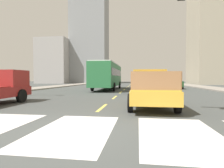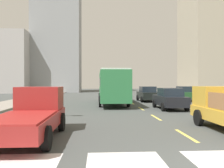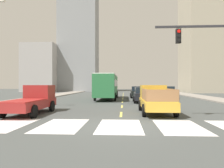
{
  "view_description": "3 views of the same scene",
  "coord_description": "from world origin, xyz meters",
  "views": [
    {
      "loc": [
        1.76,
        -4.93,
        1.46
      ],
      "look_at": [
        -0.85,
        13.53,
        0.88
      ],
      "focal_mm": 29.44,
      "sensor_mm": 36.0,
      "label": 1
    },
    {
      "loc": [
        -3.58,
        -5.43,
        2.14
      ],
      "look_at": [
        -2.36,
        14.98,
        2.04
      ],
      "focal_mm": 38.03,
      "sensor_mm": 36.0,
      "label": 2
    },
    {
      "loc": [
        0.22,
        -10.17,
        2.02
      ],
      "look_at": [
        -1.35,
        16.52,
        2.06
      ],
      "focal_mm": 33.75,
      "sensor_mm": 36.0,
      "label": 3
    }
  ],
  "objects": [
    {
      "name": "sedan_mid",
      "position": [
        2.22,
        13.4,
        0.86
      ],
      "size": [
        2.02,
        4.4,
        1.72
      ],
      "rotation": [
        0.0,
        0.0,
        -0.03
      ],
      "color": "black",
      "rests_on": "ground"
    },
    {
      "name": "lane_dash_0",
      "position": [
        0.0,
        4.0,
        0.0
      ],
      "size": [
        0.16,
        2.4,
        0.01
      ],
      "primitive_type": "cube",
      "color": "#DFCD55",
      "rests_on": "ground"
    },
    {
      "name": "sedan_near_left",
      "position": [
        6.77,
        22.06,
        0.86
      ],
      "size": [
        2.02,
        4.4,
        1.72
      ],
      "rotation": [
        0.0,
        0.0,
        0.05
      ],
      "color": "#204B25",
      "rests_on": "ground"
    },
    {
      "name": "sedan_near_right",
      "position": [
        2.12,
        21.51,
        0.86
      ],
      "size": [
        2.02,
        4.4,
        1.72
      ],
      "rotation": [
        0.0,
        0.0,
        0.05
      ],
      "color": "black",
      "rests_on": "ground"
    },
    {
      "name": "lane_dash_7",
      "position": [
        0.0,
        39.0,
        0.0
      ],
      "size": [
        0.16,
        2.4,
        0.01
      ],
      "primitive_type": "cube",
      "color": "#DFCD55",
      "rests_on": "ground"
    },
    {
      "name": "lane_dash_5",
      "position": [
        0.0,
        29.0,
        0.0
      ],
      "size": [
        0.16,
        2.4,
        0.01
      ],
      "primitive_type": "cube",
      "color": "#DFCD55",
      "rests_on": "ground"
    },
    {
      "name": "block_mid_right",
      "position": [
        -22.57,
        46.73,
        6.45
      ],
      "size": [
        8.81,
        8.55,
        12.89
      ],
      "primitive_type": "cube",
      "color": "#A9A5A3",
      "rests_on": "ground"
    },
    {
      "name": "lane_dash_4",
      "position": [
        0.0,
        24.0,
        0.0
      ],
      "size": [
        0.16,
        2.4,
        0.01
      ],
      "primitive_type": "cube",
      "color": "#DFCD55",
      "rests_on": "ground"
    },
    {
      "name": "city_bus",
      "position": [
        -2.13,
        18.36,
        1.95
      ],
      "size": [
        2.72,
        10.8,
        3.32
      ],
      "rotation": [
        0.0,
        0.0,
        0.04
      ],
      "color": "#2C7743",
      "rests_on": "ground"
    },
    {
      "name": "block_mid_left",
      "position": [
        -13.01,
        50.4,
        14.07
      ],
      "size": [
        10.7,
        8.15,
        28.13
      ],
      "primitive_type": "cube",
      "color": "gray",
      "rests_on": "ground"
    },
    {
      "name": "pickup_dark",
      "position": [
        -6.16,
        4.16,
        0.92
      ],
      "size": [
        2.18,
        5.2,
        1.96
      ],
      "rotation": [
        0.0,
        0.0,
        0.05
      ],
      "color": "maroon",
      "rests_on": "ground"
    },
    {
      "name": "lane_dash_1",
      "position": [
        0.0,
        9.0,
        0.0
      ],
      "size": [
        0.16,
        2.4,
        0.01
      ],
      "primitive_type": "cube",
      "color": "#DFCD55",
      "rests_on": "ground"
    },
    {
      "name": "sidewalk_left",
      "position": [
        -12.13,
        18.0,
        0.07
      ],
      "size": [
        3.4,
        110.0,
        0.15
      ],
      "primitive_type": "cube",
      "color": "gray",
      "rests_on": "ground"
    },
    {
      "name": "lane_dash_3",
      "position": [
        0.0,
        19.0,
        0.0
      ],
      "size": [
        0.16,
        2.4,
        0.01
      ],
      "primitive_type": "cube",
      "color": "#DFCD55",
      "rests_on": "ground"
    },
    {
      "name": "lane_dash_6",
      "position": [
        0.0,
        34.0,
        0.0
      ],
      "size": [
        0.16,
        2.4,
        0.01
      ],
      "primitive_type": "cube",
      "color": "#DFCD55",
      "rests_on": "ground"
    },
    {
      "name": "lane_dash_2",
      "position": [
        0.0,
        14.0,
        0.0
      ],
      "size": [
        0.16,
        2.4,
        0.01
      ],
      "primitive_type": "cube",
      "color": "#DFCD55",
      "rests_on": "ground"
    }
  ]
}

